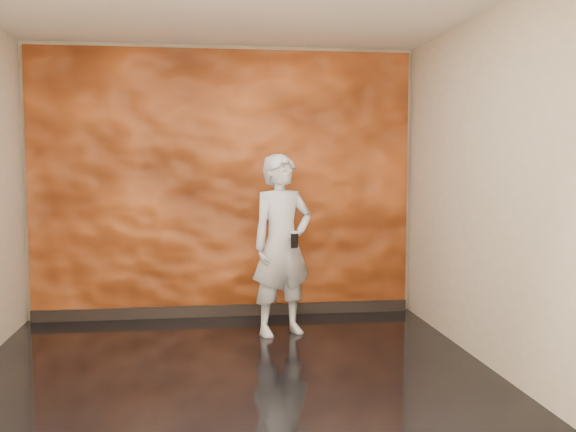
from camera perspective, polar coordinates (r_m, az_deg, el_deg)
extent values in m
cube|color=black|center=(4.98, -4.79, -14.13)|extent=(4.00, 4.00, 0.01)
cube|color=tan|center=(6.71, -5.73, 3.00)|extent=(4.00, 0.02, 2.80)
cube|color=tan|center=(2.72, -2.91, 0.35)|extent=(4.00, 0.02, 2.80)
cube|color=tan|center=(5.21, 17.66, 2.27)|extent=(0.02, 4.00, 2.80)
cube|color=#D35F24|center=(6.67, -5.71, 2.82)|extent=(3.90, 0.06, 2.75)
cube|color=black|center=(6.81, -5.61, -8.36)|extent=(3.90, 0.04, 0.12)
imported|color=#A5A9B4|center=(5.96, -0.53, -2.59)|extent=(0.72, 0.60, 1.68)
cube|color=black|center=(5.73, 0.57, -2.23)|extent=(0.07, 0.04, 0.13)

